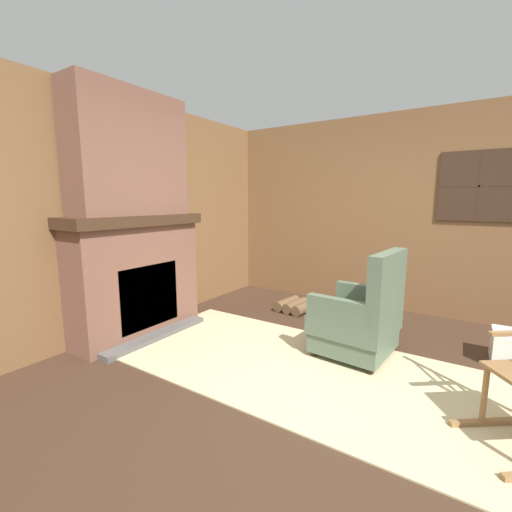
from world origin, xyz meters
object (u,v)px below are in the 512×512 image
Objects in this scene: firewood_stack at (296,306)px; storage_case at (136,208)px; armchair at (360,319)px; oil_lamp_vase at (86,205)px.

storage_case reaches higher than firewood_stack.
armchair is 2.80m from oil_lamp_vase.
armchair is 2.08× the size of firewood_stack.
firewood_stack is 1.57× the size of oil_lamp_vase.
armchair is 2.58m from storage_case.
oil_lamp_vase is (-2.26, -1.27, 1.07)m from armchair.
armchair is at bearing 17.24° from storage_case.
oil_lamp_vase is at bearing 34.21° from armchair.
storage_case is (0.00, 0.57, -0.04)m from oil_lamp_vase.
armchair is at bearing 29.28° from oil_lamp_vase.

